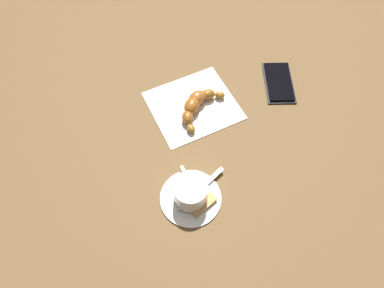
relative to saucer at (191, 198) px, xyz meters
name	(u,v)px	position (x,y,z in m)	size (l,w,h in m)	color
ground_plane	(202,154)	(0.10, -0.04, 0.00)	(1.80, 1.80, 0.00)	brown
saucer	(191,198)	(0.00, 0.00, 0.00)	(0.13, 0.13, 0.01)	white
espresso_cup	(190,191)	(0.00, 0.00, 0.03)	(0.10, 0.07, 0.05)	white
teaspoon	(193,195)	(0.00, 0.00, 0.01)	(0.09, 0.12, 0.01)	silver
sugar_packet	(203,204)	(-0.02, -0.02, 0.01)	(0.06, 0.02, 0.01)	tan
napkin	(193,105)	(0.24, -0.05, 0.00)	(0.18, 0.20, 0.00)	white
croissant	(196,104)	(0.23, -0.05, 0.01)	(0.12, 0.12, 0.03)	#925F1E
cell_phone	(279,82)	(0.27, -0.28, 0.00)	(0.14, 0.09, 0.01)	black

